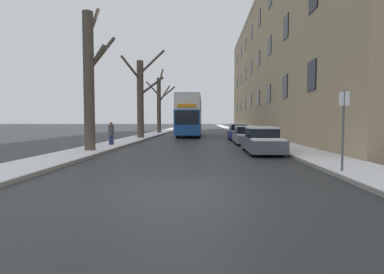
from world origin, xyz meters
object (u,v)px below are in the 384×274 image
object	(u,v)px
parked_car_0	(262,141)
street_sign_post	(343,127)
bare_tree_left_1	(141,97)
parked_car_1	(246,136)
bare_tree_left_2	(159,103)
parked_car_2	(238,132)
bare_tree_left_0	(90,79)
double_decker_bus	(190,114)
pedestrian_left_sidewalk	(111,133)

from	to	relation	value
parked_car_0	street_sign_post	world-z (taller)	street_sign_post
bare_tree_left_1	parked_car_1	world-z (taller)	bare_tree_left_1
street_sign_post	bare_tree_left_2	bearing A→B (deg)	108.89
parked_car_2	street_sign_post	world-z (taller)	street_sign_post
bare_tree_left_0	bare_tree_left_2	world-z (taller)	bare_tree_left_2
bare_tree_left_0	bare_tree_left_1	distance (m)	12.34
double_decker_bus	parked_car_2	size ratio (longest dim) A/B	2.51
bare_tree_left_2	parked_car_2	world-z (taller)	bare_tree_left_2
bare_tree_left_2	bare_tree_left_1	bearing A→B (deg)	-89.64
bare_tree_left_0	parked_car_2	xyz separation A→B (m)	(9.28, 11.61, -3.32)
pedestrian_left_sidewalk	bare_tree_left_1	bearing A→B (deg)	55.46
double_decker_bus	street_sign_post	world-z (taller)	double_decker_bus
double_decker_bus	parked_car_1	xyz separation A→B (m)	(4.78, -11.74, -1.89)
bare_tree_left_1	parked_car_0	xyz separation A→B (m)	(9.15, -12.19, -3.40)
parked_car_1	street_sign_post	world-z (taller)	street_sign_post
bare_tree_left_1	parked_car_1	size ratio (longest dim) A/B	2.12
bare_tree_left_2	double_decker_bus	size ratio (longest dim) A/B	0.75
bare_tree_left_0	bare_tree_left_2	xyz separation A→B (m)	(0.06, 24.30, 0.09)
parked_car_0	bare_tree_left_2	bearing A→B (deg)	110.89
bare_tree_left_1	parked_car_0	size ratio (longest dim) A/B	1.89
pedestrian_left_sidewalk	parked_car_1	bearing A→B (deg)	-16.83
parked_car_1	parked_car_2	world-z (taller)	parked_car_2
bare_tree_left_0	parked_car_1	bearing A→B (deg)	34.43
bare_tree_left_1	pedestrian_left_sidewalk	xyz separation A→B (m)	(-0.14, -8.78, -3.14)
parked_car_2	pedestrian_left_sidewalk	xyz separation A→B (m)	(-9.29, -8.05, 0.24)
bare_tree_left_1	parked_car_1	bearing A→B (deg)	-33.15
bare_tree_left_0	parked_car_0	distance (m)	9.87
double_decker_bus	street_sign_post	distance (m)	25.30
pedestrian_left_sidewalk	parked_car_0	bearing A→B (deg)	-53.83
bare_tree_left_1	double_decker_bus	bearing A→B (deg)	52.90
bare_tree_left_1	street_sign_post	world-z (taller)	bare_tree_left_1
parked_car_2	street_sign_post	xyz separation A→B (m)	(1.30, -18.04, 0.86)
pedestrian_left_sidewalk	double_decker_bus	bearing A→B (deg)	39.18
parked_car_2	bare_tree_left_0	bearing A→B (deg)	-128.65
bare_tree_left_2	pedestrian_left_sidewalk	bearing A→B (deg)	-90.18
parked_car_2	bare_tree_left_1	bearing A→B (deg)	175.45
street_sign_post	parked_car_1	bearing A→B (deg)	95.79
parked_car_1	bare_tree_left_1	bearing A→B (deg)	146.85
bare_tree_left_0	double_decker_bus	size ratio (longest dim) A/B	0.72
parked_car_1	bare_tree_left_2	bearing A→B (deg)	117.21
parked_car_0	parked_car_1	size ratio (longest dim) A/B	1.12
parked_car_1	pedestrian_left_sidewalk	world-z (taller)	pedestrian_left_sidewalk
pedestrian_left_sidewalk	parked_car_2	bearing A→B (deg)	7.29
parked_car_0	parked_car_2	distance (m)	11.47
parked_car_2	double_decker_bus	bearing A→B (deg)	126.37
bare_tree_left_0	street_sign_post	world-z (taller)	bare_tree_left_0
double_decker_bus	pedestrian_left_sidewalk	size ratio (longest dim) A/B	6.76
bare_tree_left_0	parked_car_2	world-z (taller)	bare_tree_left_0
parked_car_1	parked_car_2	distance (m)	5.25
bare_tree_left_1	pedestrian_left_sidewalk	distance (m)	9.32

